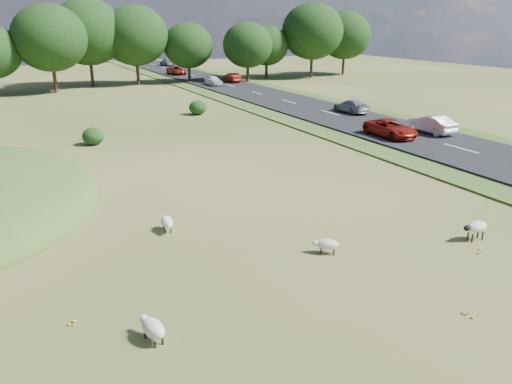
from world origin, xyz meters
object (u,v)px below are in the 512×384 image
sheep_1 (152,328)px  sheep_3 (476,227)px  car_4 (351,106)px  car_5 (213,80)px  car_6 (232,78)px  sheep_2 (167,222)px  sheep_0 (327,245)px  car_3 (391,128)px  car_2 (176,70)px  car_1 (431,124)px  car_0 (167,62)px

sheep_1 → sheep_3: bearing=-99.7°
car_4 → car_5: bearing=-81.8°
sheep_1 → car_6: (27.08, 55.62, 0.47)m
car_5 → sheep_2: bearing=-114.2°
sheep_0 → car_5: car_5 is taller
car_5 → car_3: bearing=-90.0°
car_2 → car_6: 14.77m
car_3 → car_5: car_3 is taller
sheep_3 → car_5: (9.42, 52.55, 0.30)m
sheep_3 → car_3: car_3 is taller
sheep_1 → car_5: bearing=-36.6°
car_3 → car_2: bearing=90.0°
car_1 → car_6: bearing=-90.0°
car_0 → car_4: size_ratio=1.14×
car_0 → car_1: size_ratio=1.16×
sheep_1 → car_0: bearing=-30.2°
car_4 → sheep_1: bearing=45.0°
sheep_1 → car_5: (23.28, 53.36, 0.46)m
sheep_3 → car_3: 18.72m
sheep_0 → car_6: 56.55m
car_0 → car_2: bearing=77.8°
sheep_1 → car_3: size_ratio=0.27×
sheep_1 → car_1: (27.08, 16.62, 0.51)m
car_1 → car_3: (-3.80, 0.36, -0.05)m
car_1 → sheep_0: bearing=36.0°
sheep_3 → car_2: car_2 is taller
car_0 → car_2: car_0 is taller
sheep_2 → car_1: car_1 is taller
sheep_3 → car_6: car_6 is taller
car_0 → car_5: size_ratio=1.30×
car_0 → car_6: size_ratio=1.25×
sheep_0 → car_0: (19.44, 84.94, 0.58)m
sheep_0 → car_3: (15.64, 14.47, 0.51)m
sheep_1 → car_2: (23.28, 69.90, 0.48)m
sheep_2 → car_2: 65.77m
sheep_0 → car_3: car_3 is taller
car_4 → car_6: car_6 is taller
sheep_1 → sheep_2: sheep_1 is taller
car_4 → car_6: bearing=-90.0°
car_2 → car_5: car_2 is taller
sheep_1 → car_2: bearing=-31.5°
sheep_0 → car_1: size_ratio=0.25×
car_5 → car_6: 4.42m
sheep_2 → sheep_3: size_ratio=1.01×
sheep_0 → car_2: (15.64, 67.38, 0.53)m
sheep_2 → car_0: car_0 is taller
sheep_3 → car_5: bearing=-97.7°
car_4 → car_2: bearing=-84.9°
sheep_2 → car_4: bearing=137.3°
car_2 → car_6: size_ratio=1.22×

